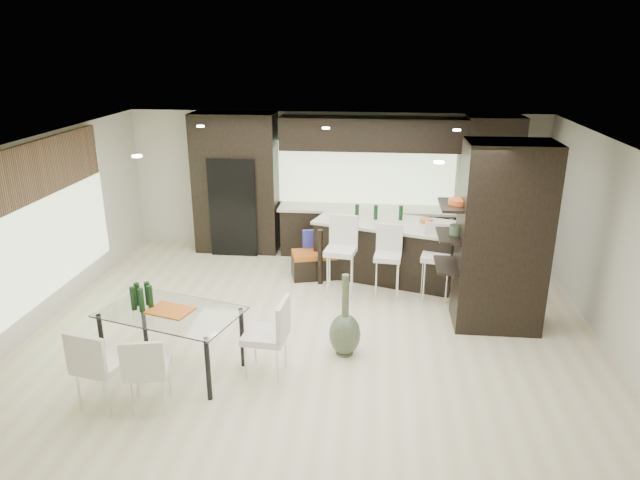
# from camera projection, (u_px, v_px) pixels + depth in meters

# --- Properties ---
(ground) EXTENTS (8.00, 8.00, 0.00)m
(ground) POSITION_uv_depth(u_px,v_px,m) (316.00, 328.00, 8.32)
(ground) COLOR beige
(ground) RESTS_ON ground
(back_wall) EXTENTS (8.00, 0.02, 2.70)m
(back_wall) POSITION_uv_depth(u_px,v_px,m) (335.00, 182.00, 11.16)
(back_wall) COLOR beige
(back_wall) RESTS_ON ground
(left_wall) EXTENTS (0.02, 7.00, 2.70)m
(left_wall) POSITION_uv_depth(u_px,v_px,m) (42.00, 231.00, 8.26)
(left_wall) COLOR beige
(left_wall) RESTS_ON ground
(right_wall) EXTENTS (0.02, 7.00, 2.70)m
(right_wall) POSITION_uv_depth(u_px,v_px,m) (618.00, 251.00, 7.49)
(right_wall) COLOR beige
(right_wall) RESTS_ON ground
(ceiling) EXTENTS (8.00, 7.00, 0.02)m
(ceiling) POSITION_uv_depth(u_px,v_px,m) (315.00, 143.00, 7.43)
(ceiling) COLOR white
(ceiling) RESTS_ON ground
(window_left) EXTENTS (0.04, 3.20, 1.90)m
(window_left) POSITION_uv_depth(u_px,v_px,m) (52.00, 227.00, 8.44)
(window_left) COLOR #B2D199
(window_left) RESTS_ON left_wall
(window_back) EXTENTS (3.40, 0.04, 1.20)m
(window_back) POSITION_uv_depth(u_px,v_px,m) (366.00, 173.00, 11.00)
(window_back) COLOR #B2D199
(window_back) RESTS_ON back_wall
(stone_accent) EXTENTS (0.08, 3.00, 0.80)m
(stone_accent) POSITION_uv_depth(u_px,v_px,m) (44.00, 167.00, 8.14)
(stone_accent) COLOR brown
(stone_accent) RESTS_ON left_wall
(ceiling_spots) EXTENTS (4.00, 3.00, 0.02)m
(ceiling_spots) POSITION_uv_depth(u_px,v_px,m) (317.00, 141.00, 7.67)
(ceiling_spots) COLOR white
(ceiling_spots) RESTS_ON ceiling
(back_cabinetry) EXTENTS (6.80, 0.68, 2.70)m
(back_cabinetry) POSITION_uv_depth(u_px,v_px,m) (360.00, 187.00, 10.81)
(back_cabinetry) COLOR black
(back_cabinetry) RESTS_ON ground
(refrigerator) EXTENTS (0.90, 0.68, 1.90)m
(refrigerator) POSITION_uv_depth(u_px,v_px,m) (236.00, 204.00, 11.12)
(refrigerator) COLOR black
(refrigerator) RESTS_ON ground
(partition_column) EXTENTS (1.20, 0.80, 2.70)m
(partition_column) POSITION_uv_depth(u_px,v_px,m) (502.00, 237.00, 8.00)
(partition_column) COLOR black
(partition_column) RESTS_ON ground
(kitchen_island) EXTENTS (2.67, 1.73, 1.03)m
(kitchen_island) POSITION_uv_depth(u_px,v_px,m) (387.00, 249.00, 9.97)
(kitchen_island) COLOR black
(kitchen_island) RESTS_ON ground
(stool_left) EXTENTS (0.54, 0.54, 1.06)m
(stool_left) POSITION_uv_depth(u_px,v_px,m) (340.00, 265.00, 9.22)
(stool_left) COLOR silver
(stool_left) RESTS_ON ground
(stool_mid) EXTENTS (0.46, 0.46, 0.96)m
(stool_mid) POSITION_uv_depth(u_px,v_px,m) (387.00, 269.00, 9.19)
(stool_mid) COLOR silver
(stool_mid) RESTS_ON ground
(stool_right) EXTENTS (0.51, 0.51, 0.99)m
(stool_right) POSITION_uv_depth(u_px,v_px,m) (435.00, 270.00, 9.10)
(stool_right) COLOR silver
(stool_right) RESTS_ON ground
(bench) EXTENTS (1.31, 0.78, 0.47)m
(bench) POSITION_uv_depth(u_px,v_px,m) (327.00, 263.00, 10.08)
(bench) COLOR black
(bench) RESTS_ON ground
(floor_vase) EXTENTS (0.50, 0.50, 1.14)m
(floor_vase) POSITION_uv_depth(u_px,v_px,m) (345.00, 315.00, 7.45)
(floor_vase) COLOR #404D37
(floor_vase) RESTS_ON ground
(dining_table) EXTENTS (1.89, 1.39, 0.81)m
(dining_table) POSITION_uv_depth(u_px,v_px,m) (173.00, 340.00, 7.15)
(dining_table) COLOR white
(dining_table) RESTS_ON ground
(chair_near) EXTENTS (0.55, 0.55, 0.87)m
(chair_near) POSITION_uv_depth(u_px,v_px,m) (149.00, 373.00, 6.40)
(chair_near) COLOR silver
(chair_near) RESTS_ON ground
(chair_far) EXTENTS (0.59, 0.59, 0.92)m
(chair_far) POSITION_uv_depth(u_px,v_px,m) (103.00, 369.00, 6.42)
(chair_far) COLOR silver
(chair_far) RESTS_ON ground
(chair_end) EXTENTS (0.55, 0.55, 0.95)m
(chair_end) POSITION_uv_depth(u_px,v_px,m) (266.00, 341.00, 7.01)
(chair_end) COLOR silver
(chair_end) RESTS_ON ground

